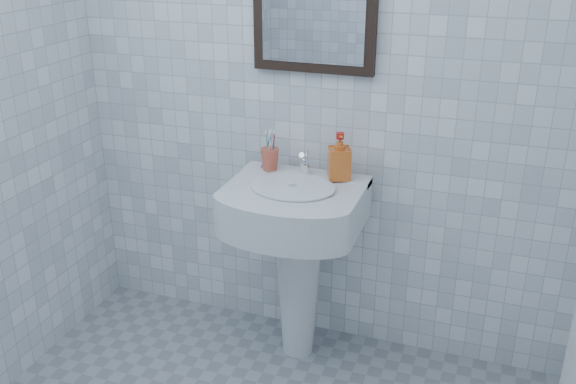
% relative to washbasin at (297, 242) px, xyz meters
% --- Properties ---
extents(wall_back, '(2.20, 0.02, 2.50)m').
position_rel_washbasin_xyz_m(wall_back, '(0.03, 0.21, 0.69)').
color(wall_back, white).
rests_on(wall_back, ground).
extents(washbasin, '(0.55, 0.40, 0.84)m').
position_rel_washbasin_xyz_m(washbasin, '(0.00, 0.00, 0.00)').
color(washbasin, silver).
rests_on(washbasin, ground).
extents(faucet, '(0.04, 0.10, 0.11)m').
position_rel_washbasin_xyz_m(faucet, '(0.00, 0.10, 0.31)').
color(faucet, white).
rests_on(faucet, washbasin).
extents(toothbrush_cup, '(0.10, 0.10, 0.09)m').
position_rel_washbasin_xyz_m(toothbrush_cup, '(-0.16, 0.10, 0.32)').
color(toothbrush_cup, '#CE5239').
rests_on(toothbrush_cup, washbasin).
extents(soap_dispenser, '(0.11, 0.12, 0.19)m').
position_rel_washbasin_xyz_m(soap_dispenser, '(0.15, 0.10, 0.37)').
color(soap_dispenser, '#D74D14').
rests_on(soap_dispenser, washbasin).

